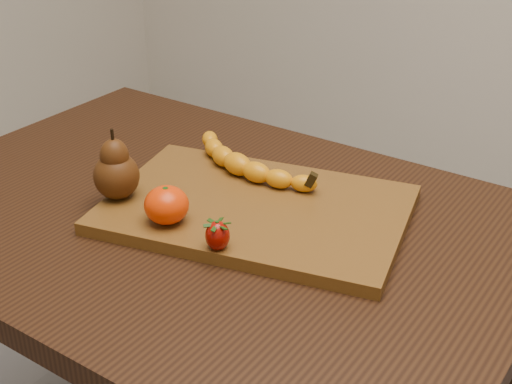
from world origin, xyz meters
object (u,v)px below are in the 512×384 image
Objects in this scene: cutting_board at (256,209)px; mandarin at (166,205)px; pear at (115,164)px; table at (205,264)px.

mandarin reaches higher than cutting_board.
pear is (-0.19, -0.10, 0.07)m from cutting_board.
table is 9.06× the size of pear.
pear is at bearing -165.48° from cutting_board.
pear reaches higher than table.
mandarin is at bearing -8.23° from pear.
table is at bearing -166.27° from cutting_board.
mandarin reaches higher than table.
pear is at bearing -151.47° from table.
mandarin is at bearing -136.24° from cutting_board.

